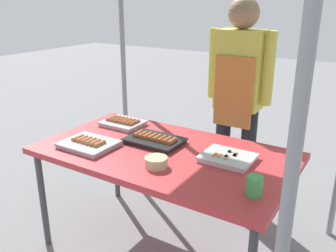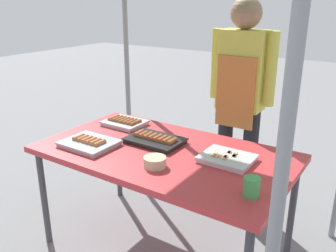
{
  "view_description": "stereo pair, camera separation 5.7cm",
  "coord_description": "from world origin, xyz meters",
  "px_view_note": "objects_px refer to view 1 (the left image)",
  "views": [
    {
      "loc": [
        1.14,
        -1.77,
        1.66
      ],
      "look_at": [
        0.0,
        0.05,
        0.9
      ],
      "focal_mm": 38.72,
      "sensor_mm": 36.0,
      "label": 1
    },
    {
      "loc": [
        1.19,
        -1.74,
        1.66
      ],
      "look_at": [
        0.0,
        0.05,
        0.9
      ],
      "focal_mm": 38.72,
      "sensor_mm": 36.0,
      "label": 2
    }
  ],
  "objects_px": {
    "drink_cup_near_edge": "(254,186)",
    "tray_meat_skewers": "(228,158)",
    "condiment_bowl": "(156,162)",
    "tray_spring_rolls": "(89,144)",
    "tray_pork_links": "(123,123)",
    "tray_grilled_sausages": "(155,140)",
    "stall_table": "(164,158)",
    "vendor_woman": "(239,89)"
  },
  "relations": [
    {
      "from": "tray_grilled_sausages",
      "to": "tray_meat_skewers",
      "type": "xyz_separation_m",
      "value": [
        0.52,
        0.0,
        -0.0
      ]
    },
    {
      "from": "stall_table",
      "to": "drink_cup_near_edge",
      "type": "height_order",
      "value": "drink_cup_near_edge"
    },
    {
      "from": "stall_table",
      "to": "tray_spring_rolls",
      "type": "height_order",
      "value": "tray_spring_rolls"
    },
    {
      "from": "tray_meat_skewers",
      "to": "stall_table",
      "type": "bearing_deg",
      "value": -168.97
    },
    {
      "from": "tray_meat_skewers",
      "to": "condiment_bowl",
      "type": "height_order",
      "value": "condiment_bowl"
    },
    {
      "from": "tray_pork_links",
      "to": "drink_cup_near_edge",
      "type": "distance_m",
      "value": 1.28
    },
    {
      "from": "tray_pork_links",
      "to": "vendor_woman",
      "type": "relative_size",
      "value": 0.18
    },
    {
      "from": "tray_spring_rolls",
      "to": "condiment_bowl",
      "type": "bearing_deg",
      "value": -1.37
    },
    {
      "from": "tray_pork_links",
      "to": "tray_spring_rolls",
      "type": "relative_size",
      "value": 0.88
    },
    {
      "from": "condiment_bowl",
      "to": "tray_meat_skewers",
      "type": "bearing_deg",
      "value": 43.45
    },
    {
      "from": "stall_table",
      "to": "tray_meat_skewers",
      "type": "xyz_separation_m",
      "value": [
        0.4,
        0.08,
        0.07
      ]
    },
    {
      "from": "tray_pork_links",
      "to": "stall_table",
      "type": "bearing_deg",
      "value": -24.63
    },
    {
      "from": "drink_cup_near_edge",
      "to": "vendor_woman",
      "type": "height_order",
      "value": "vendor_woman"
    },
    {
      "from": "drink_cup_near_edge",
      "to": "condiment_bowl",
      "type": "bearing_deg",
      "value": 178.9
    },
    {
      "from": "tray_grilled_sausages",
      "to": "vendor_woman",
      "type": "distance_m",
      "value": 0.83
    },
    {
      "from": "tray_meat_skewers",
      "to": "tray_spring_rolls",
      "type": "distance_m",
      "value": 0.9
    },
    {
      "from": "tray_grilled_sausages",
      "to": "drink_cup_near_edge",
      "type": "distance_m",
      "value": 0.85
    },
    {
      "from": "stall_table",
      "to": "tray_pork_links",
      "type": "xyz_separation_m",
      "value": [
        -0.52,
        0.24,
        0.07
      ]
    },
    {
      "from": "stall_table",
      "to": "tray_meat_skewers",
      "type": "relative_size",
      "value": 5.22
    },
    {
      "from": "condiment_bowl",
      "to": "tray_grilled_sausages",
      "type": "bearing_deg",
      "value": 125.48
    },
    {
      "from": "tray_grilled_sausages",
      "to": "tray_spring_rolls",
      "type": "bearing_deg",
      "value": -139.34
    },
    {
      "from": "tray_pork_links",
      "to": "drink_cup_near_edge",
      "type": "relative_size",
      "value": 2.96
    },
    {
      "from": "stall_table",
      "to": "condiment_bowl",
      "type": "bearing_deg",
      "value": -68.04
    },
    {
      "from": "tray_grilled_sausages",
      "to": "tray_pork_links",
      "type": "bearing_deg",
      "value": 157.73
    },
    {
      "from": "drink_cup_near_edge",
      "to": "tray_meat_skewers",
      "type": "bearing_deg",
      "value": 131.24
    },
    {
      "from": "tray_spring_rolls",
      "to": "drink_cup_near_edge",
      "type": "xyz_separation_m",
      "value": [
        1.12,
        -0.02,
        0.03
      ]
    },
    {
      "from": "condiment_bowl",
      "to": "vendor_woman",
      "type": "relative_size",
      "value": 0.08
    },
    {
      "from": "stall_table",
      "to": "tray_spring_rolls",
      "type": "xyz_separation_m",
      "value": [
        -0.45,
        -0.21,
        0.07
      ]
    },
    {
      "from": "tray_meat_skewers",
      "to": "vendor_woman",
      "type": "xyz_separation_m",
      "value": [
        -0.24,
        0.75,
        0.23
      ]
    },
    {
      "from": "tray_grilled_sausages",
      "to": "vendor_woman",
      "type": "relative_size",
      "value": 0.22
    },
    {
      "from": "tray_grilled_sausages",
      "to": "tray_meat_skewers",
      "type": "bearing_deg",
      "value": 0.34
    },
    {
      "from": "stall_table",
      "to": "vendor_woman",
      "type": "bearing_deg",
      "value": 79.21
    },
    {
      "from": "tray_spring_rolls",
      "to": "vendor_woman",
      "type": "relative_size",
      "value": 0.2
    },
    {
      "from": "stall_table",
      "to": "tray_meat_skewers",
      "type": "distance_m",
      "value": 0.41
    },
    {
      "from": "tray_spring_rolls",
      "to": "condiment_bowl",
      "type": "distance_m",
      "value": 0.54
    },
    {
      "from": "stall_table",
      "to": "tray_grilled_sausages",
      "type": "height_order",
      "value": "tray_grilled_sausages"
    },
    {
      "from": "tray_meat_skewers",
      "to": "tray_pork_links",
      "type": "distance_m",
      "value": 0.94
    },
    {
      "from": "drink_cup_near_edge",
      "to": "tray_spring_rolls",
      "type": "bearing_deg",
      "value": 178.77
    },
    {
      "from": "condiment_bowl",
      "to": "drink_cup_near_edge",
      "type": "height_order",
      "value": "drink_cup_near_edge"
    },
    {
      "from": "vendor_woman",
      "to": "stall_table",
      "type": "bearing_deg",
      "value": 79.21
    },
    {
      "from": "stall_table",
      "to": "tray_spring_rolls",
      "type": "distance_m",
      "value": 0.5
    },
    {
      "from": "tray_pork_links",
      "to": "condiment_bowl",
      "type": "height_order",
      "value": "condiment_bowl"
    }
  ]
}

